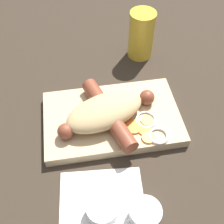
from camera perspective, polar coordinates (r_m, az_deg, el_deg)
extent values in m
plane|color=#33281E|center=(0.58, 0.00, -1.93)|extent=(3.00, 3.00, 0.00)
cube|color=tan|center=(0.57, 0.00, -1.29)|extent=(0.27, 0.17, 0.02)
ellipsoid|color=tan|center=(0.54, -1.46, 0.15)|extent=(0.17, 0.13, 0.05)
cylinder|color=brown|center=(0.54, -0.77, -0.32)|extent=(0.09, 0.18, 0.03)
sphere|color=brown|center=(0.52, -9.41, -3.91)|extent=(0.03, 0.03, 0.03)
sphere|color=brown|center=(0.57, 7.12, 2.96)|extent=(0.03, 0.03, 0.03)
cylinder|color=#F99E4C|center=(0.53, 7.39, -5.19)|extent=(0.03, 0.03, 0.00)
cylinder|color=orange|center=(0.54, 4.42, -3.01)|extent=(0.05, 0.05, 0.00)
cylinder|color=orange|center=(0.54, 6.60, -3.55)|extent=(0.03, 0.03, 0.00)
cylinder|color=#F99E4C|center=(0.55, 7.16, -1.84)|extent=(0.03, 0.03, 0.00)
torus|color=silver|center=(0.55, 6.86, -1.55)|extent=(0.04, 0.04, 0.00)
torus|color=silver|center=(0.53, 9.41, -4.78)|extent=(0.04, 0.04, 0.01)
torus|color=silver|center=(0.55, 7.00, -2.07)|extent=(0.03, 0.03, 0.00)
cube|color=white|center=(0.49, -1.94, -19.07)|extent=(0.15, 0.15, 0.00)
cylinder|color=silver|center=(0.47, -1.98, -19.34)|extent=(0.05, 0.05, 0.03)
cylinder|color=maroon|center=(0.48, -1.95, -19.68)|extent=(0.04, 0.04, 0.01)
cylinder|color=silver|center=(0.48, 6.74, -19.86)|extent=(0.05, 0.05, 0.03)
cylinder|color=gold|center=(0.48, 6.64, -20.20)|extent=(0.04, 0.04, 0.01)
cylinder|color=gold|center=(0.69, 5.97, 15.33)|extent=(0.06, 0.06, 0.12)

